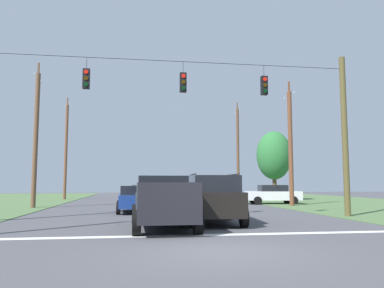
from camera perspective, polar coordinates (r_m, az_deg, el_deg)
name	(u,v)px	position (r m, az deg, el deg)	size (l,w,h in m)	color
ground_plane	(216,251)	(9.96, 3.58, -15.48)	(120.00, 120.00, 0.00)	#47474C
stop_bar_stripe	(198,235)	(12.75, 0.83, -13.33)	(14.60, 0.45, 0.01)	white
lane_dash_0	(177,218)	(18.66, -2.17, -10.93)	(0.15, 2.50, 0.01)	white
lane_dash_1	(166,209)	(25.59, -3.89, -9.52)	(0.15, 2.50, 0.01)	white
lane_dash_2	(158,203)	(33.57, -4.98, -8.62)	(0.15, 2.50, 0.01)	white
lane_dash_3	(154,199)	(41.88, -5.67, -8.05)	(0.15, 2.50, 0.01)	white
overhead_signal_span	(179,125)	(18.48, -1.97, 2.84)	(17.37, 0.31, 8.20)	brown
pickup_truck	(163,202)	(14.64, -4.31, -8.55)	(2.32, 5.42, 1.95)	black
suv_black	(213,198)	(16.40, 3.06, -7.93)	(2.45, 4.91, 2.05)	black
distant_car_crossing_white	(273,194)	(31.72, 11.85, -7.27)	(4.45, 2.34, 1.52)	silver
distant_car_oncoming	(143,194)	(30.57, -7.27, -7.41)	(2.25, 4.41, 1.52)	black
distant_car_far_parked	(135,198)	(22.62, -8.49, -7.97)	(2.13, 4.36, 1.52)	navy
utility_pole_mid_right	(290,146)	(29.47, 14.36, -0.29)	(0.33, 1.95, 9.29)	brown
utility_pole_far_right	(238,152)	(44.21, 6.79, -1.14)	(0.33, 1.96, 10.94)	brown
utility_pole_mid_left	(36,137)	(28.32, -22.11, 0.90)	(0.32, 1.94, 9.99)	brown
utility_pole_far_left	(66,150)	(41.83, -18.14, -0.84)	(0.30, 1.94, 10.57)	brown
tree_roadside_right	(274,156)	(38.00, 12.03, -1.69)	(3.35, 3.35, 6.66)	brown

